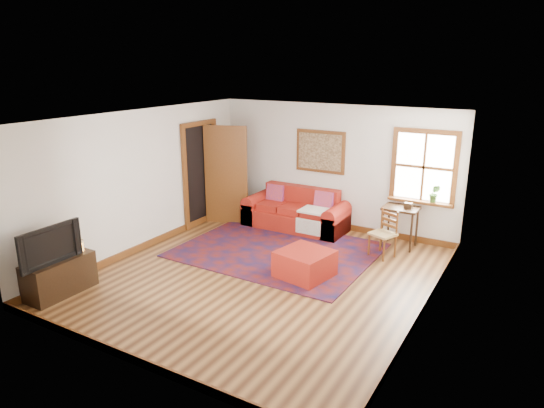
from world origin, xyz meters
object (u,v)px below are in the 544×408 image
Objects in this scene: ladder_back_chair at (385,232)px; side_table at (401,214)px; red_leather_sofa at (296,215)px; media_cabinet at (60,276)px; red_ottoman at (305,264)px.

side_table is at bearing 80.70° from ladder_back_chair.
red_leather_sofa is 4.65m from media_cabinet.
red_leather_sofa is at bearing 131.79° from red_ottoman.
red_ottoman is 1.00× the size of side_table.
side_table is at bearing 77.29° from red_ottoman.
red_ottoman is at bearing -118.97° from ladder_back_chair.
red_leather_sofa is 2.53× the size of ladder_back_chair.
side_table is 0.62m from ladder_back_chair.
side_table is 5.77m from media_cabinet.
media_cabinet is at bearing -129.71° from red_ottoman.
media_cabinet reaches higher than red_ottoman.
side_table is (2.11, 0.02, 0.36)m from red_leather_sofa.
red_leather_sofa is 2.78× the size of red_ottoman.
red_leather_sofa is 2.11× the size of media_cabinet.
ladder_back_chair is 5.27m from media_cabinet.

